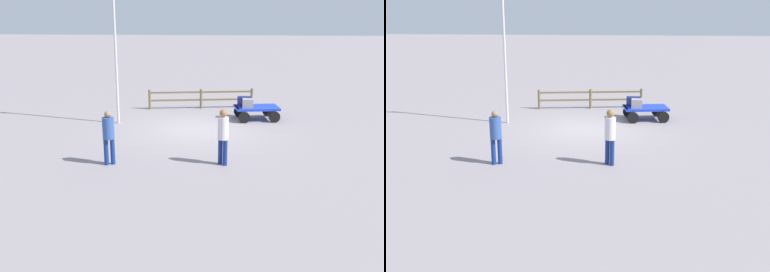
# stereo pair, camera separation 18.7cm
# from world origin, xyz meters

# --- Properties ---
(ground_plane) EXTENTS (120.00, 120.00, 0.00)m
(ground_plane) POSITION_xyz_m (0.00, 0.00, 0.00)
(ground_plane) COLOR gray
(luggage_cart) EXTENTS (1.98, 1.51, 0.58)m
(luggage_cart) POSITION_xyz_m (-2.34, -1.85, 0.43)
(luggage_cart) COLOR #1B38C5
(luggage_cart) RESTS_ON ground
(suitcase_maroon) EXTENTS (0.55, 0.47, 0.28)m
(suitcase_maroon) POSITION_xyz_m (-2.00, -2.29, 0.71)
(suitcase_maroon) COLOR gray
(suitcase_maroon) RESTS_ON luggage_cart
(suitcase_dark) EXTENTS (0.62, 0.36, 0.39)m
(suitcase_dark) POSITION_xyz_m (-1.85, -1.99, 0.77)
(suitcase_dark) COLOR navy
(suitcase_dark) RESTS_ON luggage_cart
(suitcase_navy) EXTENTS (0.47, 0.41, 0.38)m
(suitcase_navy) POSITION_xyz_m (-1.97, -1.55, 0.77)
(suitcase_navy) COLOR gray
(suitcase_navy) RESTS_ON luggage_cart
(worker_lead) EXTENTS (0.46, 0.46, 1.74)m
(worker_lead) POSITION_xyz_m (-0.93, 4.07, 1.01)
(worker_lead) COLOR navy
(worker_lead) RESTS_ON ground
(worker_trailing) EXTENTS (0.47, 0.47, 1.69)m
(worker_trailing) POSITION_xyz_m (2.55, 4.29, 0.99)
(worker_trailing) COLOR navy
(worker_trailing) RESTS_ON ground
(flagpole) EXTENTS (1.00, 0.10, 5.98)m
(flagpole) POSITION_xyz_m (3.51, -0.85, 3.47)
(flagpole) COLOR silver
(flagpole) RESTS_ON ground
(wooden_fence) EXTENTS (4.94, 0.82, 0.93)m
(wooden_fence) POSITION_xyz_m (0.11, -3.93, 0.55)
(wooden_fence) COLOR brown
(wooden_fence) RESTS_ON ground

